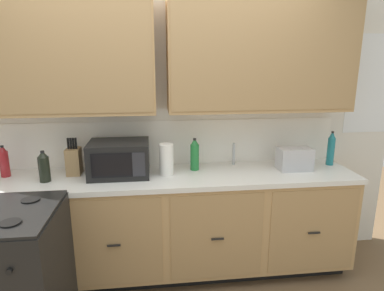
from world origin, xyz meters
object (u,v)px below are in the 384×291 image
object	(u,v)px
bottle_dark	(44,167)
toaster	(294,159)
microwave	(119,159)
stove_range	(1,280)
bottle_teal	(331,149)
bottle_green	(195,155)
knife_block	(74,161)
paper_towel_roll	(166,159)
bottle_red	(4,161)

from	to	relation	value
bottle_dark	toaster	bearing A→B (deg)	1.60
microwave	toaster	xyz separation A→B (m)	(1.48, -0.03, -0.04)
stove_range	bottle_teal	distance (m)	2.74
toaster	bottle_green	size ratio (longest dim) A/B	1.01
knife_block	stove_range	bearing A→B (deg)	-114.69
bottle_teal	bottle_green	bearing A→B (deg)	179.88
microwave	knife_block	bearing A→B (deg)	170.47
paper_towel_roll	bottle_teal	size ratio (longest dim) A/B	0.84
stove_range	bottle_dark	world-z (taller)	bottle_dark
toaster	bottle_green	bearing A→B (deg)	173.81
stove_range	toaster	distance (m)	2.35
bottle_teal	stove_range	bearing A→B (deg)	-164.13
bottle_dark	bottle_green	xyz separation A→B (m)	(1.19, 0.15, 0.01)
bottle_dark	bottle_green	size ratio (longest dim) A/B	0.89
bottle_dark	bottle_teal	distance (m)	2.43
microwave	paper_towel_roll	size ratio (longest dim) A/B	1.85
toaster	bottle_green	distance (m)	0.86
stove_range	knife_block	size ratio (longest dim) A/B	3.06
paper_towel_roll	bottle_red	bearing A→B (deg)	175.13
microwave	knife_block	xyz separation A→B (m)	(-0.37, 0.06, -0.02)
bottle_teal	bottle_dark	bearing A→B (deg)	-176.52
bottle_dark	bottle_teal	size ratio (longest dim) A/B	0.80
bottle_red	bottle_teal	bearing A→B (deg)	-0.25
toaster	bottle_dark	distance (m)	2.05
microwave	paper_towel_roll	xyz separation A→B (m)	(0.38, -0.04, -0.01)
bottle_green	paper_towel_roll	bearing A→B (deg)	-157.64
bottle_dark	bottle_green	world-z (taller)	bottle_green
paper_towel_roll	bottle_red	world-z (taller)	same
toaster	bottle_teal	world-z (taller)	bottle_teal
knife_block	bottle_dark	distance (m)	0.24
paper_towel_roll	knife_block	bearing A→B (deg)	172.32
toaster	bottle_red	size ratio (longest dim) A/B	1.08
stove_range	bottle_green	world-z (taller)	bottle_green
stove_range	bottle_teal	size ratio (longest dim) A/B	3.08
paper_towel_roll	bottle_teal	distance (m)	1.48
bottle_red	microwave	bearing A→B (deg)	-4.47
toaster	bottle_green	xyz separation A→B (m)	(-0.85, 0.09, 0.04)
microwave	paper_towel_roll	distance (m)	0.38
microwave	bottle_dark	world-z (taller)	microwave
knife_block	bottle_teal	world-z (taller)	knife_block
stove_range	bottle_dark	distance (m)	0.83
toaster	bottle_teal	size ratio (longest dim) A/B	0.91
stove_range	knife_block	bearing A→B (deg)	65.31
bottle_green	bottle_teal	xyz separation A→B (m)	(1.23, -0.00, 0.02)
bottle_green	bottle_teal	world-z (taller)	bottle_teal
stove_range	paper_towel_roll	distance (m)	1.39
paper_towel_roll	toaster	bearing A→B (deg)	0.45
bottle_dark	bottle_red	size ratio (longest dim) A/B	0.95
stove_range	bottle_green	size ratio (longest dim) A/B	3.42
paper_towel_roll	stove_range	bearing A→B (deg)	-149.94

